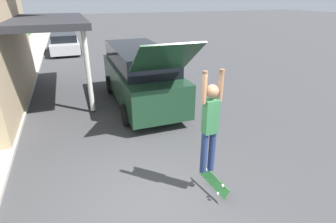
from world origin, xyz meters
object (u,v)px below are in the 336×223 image
skateboarder (210,122)px  skateboard (213,181)px  suv_parked (140,75)px  car_down_street (65,43)px

skateboarder → skateboard: (0.11, -0.11, -1.29)m
skateboard → suv_parked: bearing=90.8°
car_down_street → skateboarder: 16.52m
suv_parked → skateboarder: (-0.04, -5.13, 0.47)m
suv_parked → skateboarder: suv_parked is taller
suv_parked → car_down_street: (-2.50, 11.18, -0.48)m
skateboarder → suv_parked: bearing=89.6°
suv_parked → skateboard: suv_parked is taller
car_down_street → skateboard: (2.57, -16.42, -0.33)m
suv_parked → car_down_street: suv_parked is taller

